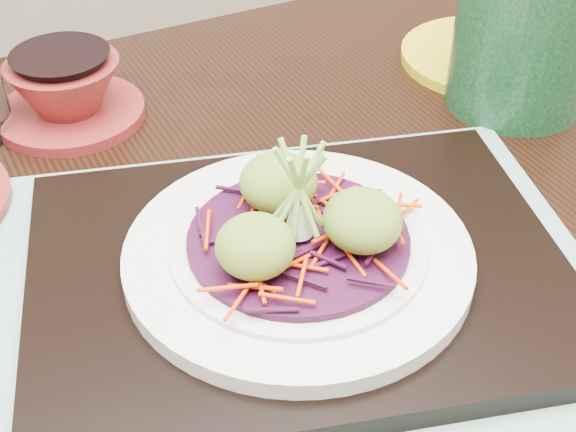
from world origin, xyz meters
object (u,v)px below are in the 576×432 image
object	(u,v)px
serving_tray	(298,271)
white_plate	(298,253)
dining_table	(245,351)
yellow_plate	(487,57)
terracotta_bowl_set	(67,93)
green_jar	(525,30)

from	to	relation	value
serving_tray	white_plate	bearing A→B (deg)	-148.45
dining_table	yellow_plate	bearing A→B (deg)	24.97
yellow_plate	terracotta_bowl_set	bearing A→B (deg)	174.84
white_plate	yellow_plate	size ratio (longest dim) A/B	1.36
white_plate	green_jar	world-z (taller)	green_jar
terracotta_bowl_set	yellow_plate	xyz separation A→B (m)	(0.42, -0.04, -0.02)
yellow_plate	white_plate	bearing A→B (deg)	-141.15
serving_tray	terracotta_bowl_set	distance (m)	0.31
dining_table	yellow_plate	world-z (taller)	yellow_plate
serving_tray	green_jar	world-z (taller)	green_jar
yellow_plate	dining_table	bearing A→B (deg)	-148.13
dining_table	yellow_plate	size ratio (longest dim) A/B	7.18
serving_tray	dining_table	bearing A→B (deg)	139.05
terracotta_bowl_set	green_jar	xyz separation A→B (m)	(0.40, -0.12, 0.05)
serving_tray	white_plate	size ratio (longest dim) A/B	1.54
serving_tray	green_jar	size ratio (longest dim) A/B	2.50
serving_tray	terracotta_bowl_set	world-z (taller)	terracotta_bowl_set
dining_table	serving_tray	distance (m)	0.12
green_jar	dining_table	bearing A→B (deg)	-157.89
serving_tray	yellow_plate	xyz separation A→B (m)	(0.31, 0.25, -0.01)
dining_table	yellow_plate	xyz separation A→B (m)	(0.34, 0.21, 0.10)
white_plate	yellow_plate	bearing A→B (deg)	38.85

